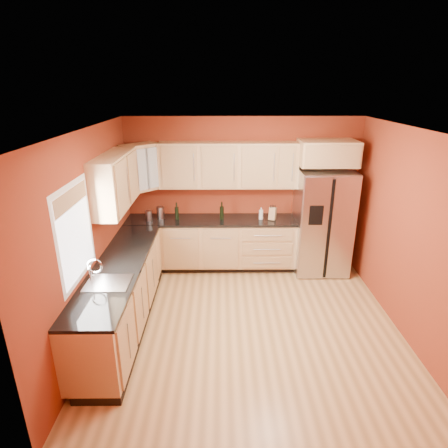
{
  "coord_description": "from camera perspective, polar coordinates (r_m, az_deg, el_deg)",
  "views": [
    {
      "loc": [
        -0.37,
        -4.34,
        3.09
      ],
      "look_at": [
        -0.33,
        0.9,
        1.13
      ],
      "focal_mm": 30.0,
      "sensor_mm": 36.0,
      "label": 1
    }
  ],
  "objects": [
    {
      "name": "refrigerator",
      "position": [
        6.59,
        14.72,
        0.33
      ],
      "size": [
        0.9,
        0.75,
        1.78
      ],
      "primitive_type": "cube",
      "color": "#ABAAAF",
      "rests_on": "floor"
    },
    {
      "name": "base_cabinets_back",
      "position": [
        6.6,
        -1.97,
        -3.15
      ],
      "size": [
        2.9,
        0.6,
        0.88
      ],
      "primitive_type": "cube",
      "color": "tan",
      "rests_on": "floor"
    },
    {
      "name": "wine_bottle_b",
      "position": [
        6.4,
        -7.21,
        1.98
      ],
      "size": [
        0.09,
        0.09,
        0.3
      ],
      "primitive_type": null,
      "rotation": [
        0.0,
        0.0,
        0.41
      ],
      "color": "black",
      "rests_on": "countertop_back"
    },
    {
      "name": "corner_upper_cabinet",
      "position": [
        6.28,
        -12.53,
        8.44
      ],
      "size": [
        0.67,
        0.67,
        0.75
      ],
      "primitive_type": "cube",
      "rotation": [
        0.0,
        0.0,
        0.79
      ],
      "color": "tan",
      "rests_on": "wall_back"
    },
    {
      "name": "wall_back",
      "position": [
        6.6,
        2.8,
        4.78
      ],
      "size": [
        4.0,
        0.04,
        2.6
      ],
      "primitive_type": "cube",
      "color": "maroon",
      "rests_on": "floor"
    },
    {
      "name": "countertop_left",
      "position": [
        5.04,
        -15.68,
        -6.06
      ],
      "size": [
        0.62,
        2.8,
        0.04
      ],
      "primitive_type": "cube",
      "color": "black",
      "rests_on": "base_cabinets_left"
    },
    {
      "name": "floor",
      "position": [
        5.34,
        3.75,
        -14.86
      ],
      "size": [
        4.0,
        4.0,
        0.0
      ],
      "primitive_type": "plane",
      "color": "#A4753F",
      "rests_on": "ground"
    },
    {
      "name": "upper_cabinets_back",
      "position": [
        6.3,
        0.66,
        8.97
      ],
      "size": [
        2.3,
        0.33,
        0.75
      ],
      "primitive_type": "cube",
      "color": "tan",
      "rests_on": "wall_back"
    },
    {
      "name": "ceiling",
      "position": [
        4.38,
        4.55,
        14.07
      ],
      "size": [
        4.0,
        4.0,
        0.0
      ],
      "primitive_type": "plane",
      "color": "silver",
      "rests_on": "wall_back"
    },
    {
      "name": "countertop_back",
      "position": [
        6.42,
        -2.02,
        0.58
      ],
      "size": [
        2.9,
        0.62,
        0.04
      ],
      "primitive_type": "cube",
      "color": "black",
      "rests_on": "base_cabinets_back"
    },
    {
      "name": "soap_dispenser",
      "position": [
        6.4,
        5.66,
        1.61
      ],
      "size": [
        0.09,
        0.09,
        0.21
      ],
      "primitive_type": "cylinder",
      "rotation": [
        0.0,
        0.0,
        0.4
      ],
      "color": "silver",
      "rests_on": "countertop_back"
    },
    {
      "name": "canister_left",
      "position": [
        6.44,
        -11.39,
        1.25
      ],
      "size": [
        0.12,
        0.12,
        0.17
      ],
      "primitive_type": "cylinder",
      "rotation": [
        0.0,
        0.0,
        -0.09
      ],
      "color": "#ABAAAF",
      "rests_on": "countertop_back"
    },
    {
      "name": "wall_right",
      "position": [
        5.26,
        26.4,
        -1.59
      ],
      "size": [
        0.04,
        4.0,
        2.6
      ],
      "primitive_type": "cube",
      "color": "maroon",
      "rests_on": "floor"
    },
    {
      "name": "base_cabinets_left",
      "position": [
        5.25,
        -15.3,
        -10.55
      ],
      "size": [
        0.6,
        2.8,
        0.88
      ],
      "primitive_type": "cube",
      "color": "tan",
      "rests_on": "floor"
    },
    {
      "name": "knife_block",
      "position": [
        6.4,
        7.41,
        1.59
      ],
      "size": [
        0.14,
        0.13,
        0.22
      ],
      "primitive_type": "cube",
      "rotation": [
        0.0,
        0.0,
        -0.42
      ],
      "color": "tan",
      "rests_on": "countertop_back"
    },
    {
      "name": "over_fridge_cabinet",
      "position": [
        6.37,
        15.5,
        10.42
      ],
      "size": [
        0.92,
        0.6,
        0.4
      ],
      "primitive_type": "cube",
      "color": "tan",
      "rests_on": "wall_back"
    },
    {
      "name": "wall_front",
      "position": [
        2.97,
        7.14,
        -16.71
      ],
      "size": [
        4.0,
        0.04,
        2.6
      ],
      "primitive_type": "cube",
      "color": "maroon",
      "rests_on": "floor"
    },
    {
      "name": "wine_bottle_a",
      "position": [
        6.35,
        -0.34,
        2.04
      ],
      "size": [
        0.09,
        0.09,
        0.31
      ],
      "primitive_type": null,
      "rotation": [
        0.0,
        0.0,
        -0.32
      ],
      "color": "black",
      "rests_on": "countertop_back"
    },
    {
      "name": "upper_cabinets_left",
      "position": [
        5.42,
        -16.21,
        6.24
      ],
      "size": [
        0.33,
        1.35,
        0.75
      ],
      "primitive_type": "cube",
      "color": "tan",
      "rests_on": "wall_left"
    },
    {
      "name": "wall_left",
      "position": [
        4.97,
        -19.57,
        -1.82
      ],
      "size": [
        0.04,
        4.0,
        2.6
      ],
      "primitive_type": "cube",
      "color": "maroon",
      "rests_on": "floor"
    },
    {
      "name": "window",
      "position": [
        4.44,
        -21.68,
        -1.28
      ],
      "size": [
        0.03,
        0.9,
        1.0
      ],
      "primitive_type": "cube",
      "color": "white",
      "rests_on": "wall_left"
    },
    {
      "name": "sink_faucet",
      "position": [
        4.53,
        -17.44,
        -6.94
      ],
      "size": [
        0.5,
        0.42,
        0.3
      ],
      "primitive_type": null,
      "color": "silver",
      "rests_on": "countertop_left"
    },
    {
      "name": "canister_right",
      "position": [
        6.5,
        -9.62,
        1.72
      ],
      "size": [
        0.16,
        0.16,
        0.21
      ],
      "primitive_type": "cylinder",
      "rotation": [
        0.0,
        0.0,
        0.3
      ],
      "color": "#ABAAAF",
      "rests_on": "countertop_back"
    }
  ]
}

